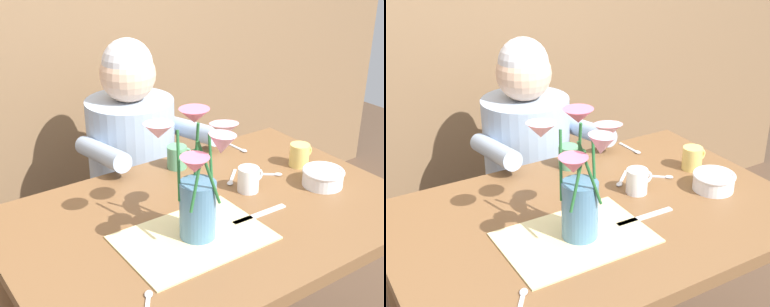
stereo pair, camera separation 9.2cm
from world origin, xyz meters
TOP-DOWN VIEW (x-y plane):
  - dining_table at (0.00, 0.00)m, footprint 1.20×0.80m
  - seated_person at (0.07, 0.62)m, footprint 0.45×0.47m
  - striped_placemat at (-0.12, -0.09)m, footprint 0.40×0.28m
  - flower_vase at (-0.11, -0.08)m, footprint 0.28×0.26m
  - ceramic_bowl at (0.40, -0.07)m, footprint 0.14×0.14m
  - dinner_knife at (0.11, -0.10)m, footprint 0.19×0.02m
  - tea_cup at (0.18, 0.04)m, footprint 0.09×0.07m
  - coffee_cup at (0.08, 0.31)m, footprint 0.09×0.07m
  - ceramic_mug at (0.44, 0.08)m, footprint 0.09×0.07m
  - spoon_0 at (0.36, 0.30)m, footprint 0.02×0.12m
  - spoon_1 at (-0.36, -0.24)m, footprint 0.08×0.11m
  - spoon_2 at (0.18, 0.12)m, footprint 0.10×0.09m
  - spoon_3 at (0.31, 0.08)m, footprint 0.10×0.09m

SIDE VIEW (x-z plane):
  - seated_person at x=0.07m, z-range 0.00..1.13m
  - dining_table at x=0.00m, z-range 0.27..1.01m
  - striped_placemat at x=-0.12m, z-range 0.74..0.74m
  - dinner_knife at x=0.11m, z-range 0.74..0.74m
  - spoon_0 at x=0.36m, z-range 0.74..0.75m
  - spoon_1 at x=-0.36m, z-range 0.74..0.75m
  - spoon_2 at x=0.18m, z-range 0.74..0.75m
  - spoon_3 at x=0.31m, z-range 0.74..0.75m
  - ceramic_bowl at x=0.40m, z-range 0.74..0.80m
  - tea_cup at x=0.18m, z-range 0.74..0.82m
  - coffee_cup at x=0.08m, z-range 0.74..0.82m
  - ceramic_mug at x=0.44m, z-range 0.74..0.82m
  - flower_vase at x=-0.11m, z-range 0.74..1.09m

